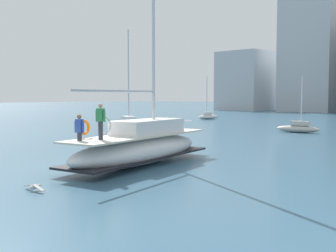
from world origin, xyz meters
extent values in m
plane|color=#38607A|center=(0.00, 0.00, 0.00)|extent=(400.00, 400.00, 0.00)
ellipsoid|color=silver|center=(1.28, 1.25, 0.70)|extent=(4.23, 9.88, 1.40)
cube|color=black|center=(1.28, 1.25, 0.39)|extent=(4.22, 9.70, 0.10)
cube|color=beige|center=(1.28, 1.25, 1.44)|extent=(3.95, 9.38, 0.08)
cube|color=silver|center=(1.14, 1.96, 1.83)|extent=(2.49, 4.57, 0.70)
cylinder|color=silver|center=(1.04, 2.43, 7.32)|extent=(0.16, 0.16, 11.68)
cylinder|color=#B7B7BC|center=(1.61, -0.39, 3.60)|extent=(1.24, 5.67, 0.12)
cylinder|color=silver|center=(0.42, 5.58, 1.95)|extent=(0.89, 0.23, 0.06)
torus|color=orange|center=(0.64, -1.57, 1.95)|extent=(0.27, 0.71, 0.70)
cylinder|color=#33333D|center=(1.84, -1.57, 1.88)|extent=(0.20, 0.20, 0.80)
cube|color=#338C4C|center=(1.84, -1.57, 2.56)|extent=(0.35, 0.26, 0.56)
sphere|color=tan|center=(1.84, -1.57, 2.95)|extent=(0.20, 0.20, 0.20)
cylinder|color=#338C4C|center=(1.63, -1.61, 2.51)|extent=(0.09, 0.09, 0.50)
cylinder|color=#338C4C|center=(2.06, -1.53, 2.51)|extent=(0.09, 0.09, 0.50)
cylinder|color=#33333D|center=(1.44, -2.38, 1.66)|extent=(0.20, 0.20, 0.35)
cube|color=#3351AD|center=(1.44, -2.38, 2.11)|extent=(0.35, 0.26, 0.56)
sphere|color=#9E7051|center=(1.44, -2.38, 2.50)|extent=(0.20, 0.20, 0.20)
cylinder|color=#3351AD|center=(1.23, -2.43, 2.06)|extent=(0.09, 0.09, 0.50)
cylinder|color=#3351AD|center=(1.66, -2.34, 2.06)|extent=(0.09, 0.09, 0.50)
torus|color=silver|center=(1.80, -1.34, 2.10)|extent=(0.76, 0.21, 0.76)
ellipsoid|color=white|center=(-16.34, 15.75, 0.46)|extent=(5.78, 3.35, 0.92)
cube|color=white|center=(-16.07, 15.64, 1.12)|extent=(2.44, 1.65, 0.40)
cylinder|color=silver|center=(-15.94, 15.59, 5.50)|extent=(0.14, 0.14, 9.16)
ellipsoid|color=#B7B2A8|center=(-1.54, 23.77, 0.33)|extent=(4.19, 1.51, 0.66)
cube|color=#B7B2A8|center=(-1.34, 23.80, 0.86)|extent=(1.71, 0.84, 0.40)
cylinder|color=silver|center=(-1.24, 23.81, 2.94)|extent=(0.11, 0.11, 4.55)
ellipsoid|color=white|center=(-21.72, 36.14, 0.33)|extent=(1.42, 4.16, 0.66)
cube|color=white|center=(-21.75, 35.94, 0.86)|extent=(0.81, 1.69, 0.40)
cylinder|color=silver|center=(-21.76, 35.84, 3.45)|extent=(0.11, 0.11, 5.59)
ellipsoid|color=silver|center=(2.80, -5.26, 0.14)|extent=(0.18, 0.36, 0.16)
sphere|color=silver|center=(2.80, -5.07, 0.17)|extent=(0.11, 0.11, 0.11)
cone|color=gold|center=(2.80, -5.01, 0.16)|extent=(0.04, 0.07, 0.04)
cube|color=#9E9993|center=(2.49, -5.26, 0.16)|extent=(0.60, 0.14, 0.15)
cube|color=#9E9993|center=(3.10, -5.26, 0.16)|extent=(0.60, 0.14, 0.15)
cube|color=#B2B7BC|center=(-39.63, 73.91, 6.99)|extent=(11.13, 11.09, 13.98)
cube|color=#B2B7BC|center=(-24.13, 77.62, 13.85)|extent=(11.75, 13.65, 27.69)
camera|label=1|loc=(16.31, -12.60, 3.35)|focal=44.69mm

